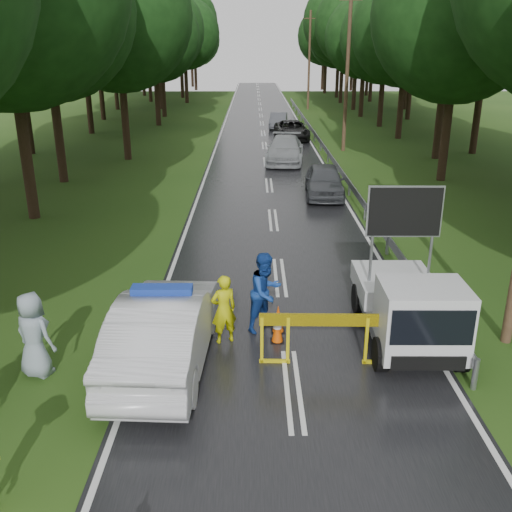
{
  "coord_description": "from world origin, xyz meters",
  "views": [
    {
      "loc": [
        -0.81,
        -9.98,
        6.62
      ],
      "look_at": [
        -0.73,
        4.36,
        1.3
      ],
      "focal_mm": 40.0,
      "sensor_mm": 36.0,
      "label": 1
    }
  ],
  "objects_px": {
    "queue_car_first": "(324,181)",
    "queue_car_fourth": "(278,121)",
    "civilian": "(266,292)",
    "queue_car_second": "(285,150)",
    "officer": "(224,309)",
    "queue_car_third": "(292,130)",
    "police_sedan": "(164,329)",
    "work_truck": "(409,306)",
    "barrier": "(328,326)"
  },
  "relations": [
    {
      "from": "civilian",
      "to": "queue_car_fourth",
      "type": "height_order",
      "value": "civilian"
    },
    {
      "from": "queue_car_third",
      "to": "police_sedan",
      "type": "bearing_deg",
      "value": -101.7
    },
    {
      "from": "work_truck",
      "to": "queue_car_fourth",
      "type": "distance_m",
      "value": 36.91
    },
    {
      "from": "queue_car_second",
      "to": "queue_car_fourth",
      "type": "bearing_deg",
      "value": 94.92
    },
    {
      "from": "police_sedan",
      "to": "work_truck",
      "type": "distance_m",
      "value": 5.61
    },
    {
      "from": "work_truck",
      "to": "queue_car_second",
      "type": "bearing_deg",
      "value": 94.97
    },
    {
      "from": "barrier",
      "to": "queue_car_fourth",
      "type": "xyz_separation_m",
      "value": [
        0.54,
        37.84,
        -0.28
      ]
    },
    {
      "from": "work_truck",
      "to": "queue_car_first",
      "type": "height_order",
      "value": "work_truck"
    },
    {
      "from": "queue_car_third",
      "to": "queue_car_fourth",
      "type": "xyz_separation_m",
      "value": [
        -0.74,
        6.0,
        -0.05
      ]
    },
    {
      "from": "queue_car_second",
      "to": "police_sedan",
      "type": "bearing_deg",
      "value": -93.59
    },
    {
      "from": "police_sedan",
      "to": "queue_car_third",
      "type": "relative_size",
      "value": 1.06
    },
    {
      "from": "work_truck",
      "to": "police_sedan",
      "type": "bearing_deg",
      "value": -169.59
    },
    {
      "from": "barrier",
      "to": "officer",
      "type": "bearing_deg",
      "value": 157.67
    },
    {
      "from": "police_sedan",
      "to": "barrier",
      "type": "xyz_separation_m",
      "value": [
        3.53,
        -0.01,
        0.07
      ]
    },
    {
      "from": "officer",
      "to": "civilian",
      "type": "xyz_separation_m",
      "value": [
        0.99,
        0.66,
        0.15
      ]
    },
    {
      "from": "work_truck",
      "to": "queue_car_fourth",
      "type": "bearing_deg",
      "value": 92.84
    },
    {
      "from": "queue_car_fourth",
      "to": "queue_car_second",
      "type": "bearing_deg",
      "value": -84.94
    },
    {
      "from": "work_truck",
      "to": "queue_car_first",
      "type": "distance_m",
      "value": 13.92
    },
    {
      "from": "work_truck",
      "to": "queue_car_fourth",
      "type": "relative_size",
      "value": 1.13
    },
    {
      "from": "queue_car_fourth",
      "to": "police_sedan",
      "type": "bearing_deg",
      "value": -90.15
    },
    {
      "from": "police_sedan",
      "to": "officer",
      "type": "bearing_deg",
      "value": -138.35
    },
    {
      "from": "queue_car_first",
      "to": "queue_car_fourth",
      "type": "relative_size",
      "value": 1.1
    },
    {
      "from": "queue_car_first",
      "to": "police_sedan",
      "type": "bearing_deg",
      "value": -105.6
    },
    {
      "from": "police_sedan",
      "to": "work_truck",
      "type": "relative_size",
      "value": 1.19
    },
    {
      "from": "police_sedan",
      "to": "queue_car_first",
      "type": "height_order",
      "value": "police_sedan"
    },
    {
      "from": "work_truck",
      "to": "civilian",
      "type": "distance_m",
      "value": 3.37
    },
    {
      "from": "police_sedan",
      "to": "queue_car_fourth",
      "type": "relative_size",
      "value": 1.35
    },
    {
      "from": "work_truck",
      "to": "civilian",
      "type": "height_order",
      "value": "work_truck"
    },
    {
      "from": "civilian",
      "to": "queue_car_second",
      "type": "distance_m",
      "value": 21.44
    },
    {
      "from": "queue_car_second",
      "to": "queue_car_fourth",
      "type": "distance_m",
      "value": 14.81
    },
    {
      "from": "barrier",
      "to": "queue_car_second",
      "type": "height_order",
      "value": "queue_car_second"
    },
    {
      "from": "queue_car_third",
      "to": "civilian",
      "type": "bearing_deg",
      "value": -98.0
    },
    {
      "from": "queue_car_third",
      "to": "work_truck",
      "type": "bearing_deg",
      "value": -91.78
    },
    {
      "from": "officer",
      "to": "queue_car_first",
      "type": "distance_m",
      "value": 14.44
    },
    {
      "from": "barrier",
      "to": "queue_car_second",
      "type": "relative_size",
      "value": 0.57
    },
    {
      "from": "queue_car_fourth",
      "to": "queue_car_third",
      "type": "bearing_deg",
      "value": -77.02
    },
    {
      "from": "queue_car_first",
      "to": "queue_car_fourth",
      "type": "bearing_deg",
      "value": 96.62
    },
    {
      "from": "queue_car_second",
      "to": "officer",
      "type": "bearing_deg",
      "value": -90.86
    },
    {
      "from": "barrier",
      "to": "civilian",
      "type": "distance_m",
      "value": 2.11
    },
    {
      "from": "civilian",
      "to": "queue_car_third",
      "type": "distance_m",
      "value": 30.29
    },
    {
      "from": "queue_car_second",
      "to": "queue_car_first",
      "type": "bearing_deg",
      "value": -74.47
    },
    {
      "from": "queue_car_first",
      "to": "queue_car_second",
      "type": "relative_size",
      "value": 0.82
    },
    {
      "from": "work_truck",
      "to": "officer",
      "type": "bearing_deg",
      "value": -179.9
    },
    {
      "from": "civilian",
      "to": "queue_car_fourth",
      "type": "distance_m",
      "value": 36.23
    },
    {
      "from": "work_truck",
      "to": "officer",
      "type": "distance_m",
      "value": 4.29
    },
    {
      "from": "officer",
      "to": "queue_car_fourth",
      "type": "distance_m",
      "value": 36.95
    },
    {
      "from": "queue_car_first",
      "to": "queue_car_fourth",
      "type": "distance_m",
      "value": 23.0
    },
    {
      "from": "police_sedan",
      "to": "queue_car_second",
      "type": "distance_m",
      "value": 23.35
    },
    {
      "from": "barrier",
      "to": "queue_car_second",
      "type": "xyz_separation_m",
      "value": [
        0.3,
        23.04,
        -0.17
      ]
    },
    {
      "from": "police_sedan",
      "to": "work_truck",
      "type": "bearing_deg",
      "value": -167.36
    }
  ]
}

